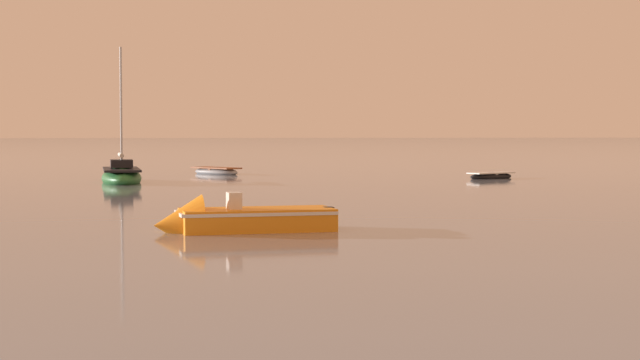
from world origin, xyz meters
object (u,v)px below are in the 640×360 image
object	(u,v)px
sailboat_moored_1	(121,176)
rowboat_moored_4	(491,176)
rowboat_moored_6	(216,171)
motorboat_moored_0	(230,223)

from	to	relation	value
sailboat_moored_1	rowboat_moored_4	size ratio (longest dim) A/B	2.28
sailboat_moored_1	rowboat_moored_4	xyz separation A→B (m)	(21.42, 1.89, -0.19)
rowboat_moored_4	rowboat_moored_6	world-z (taller)	rowboat_moored_6
sailboat_moored_1	motorboat_moored_0	distance (m)	28.32
rowboat_moored_4	rowboat_moored_6	size ratio (longest dim) A/B	0.85
rowboat_moored_6	motorboat_moored_0	bearing A→B (deg)	-39.20
sailboat_moored_1	rowboat_moored_6	size ratio (longest dim) A/B	1.95
motorboat_moored_0	rowboat_moored_6	bearing A→B (deg)	-97.90
rowboat_moored_4	rowboat_moored_6	xyz separation A→B (m)	(-16.03, 8.12, 0.03)
motorboat_moored_0	rowboat_moored_4	bearing A→B (deg)	-126.19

